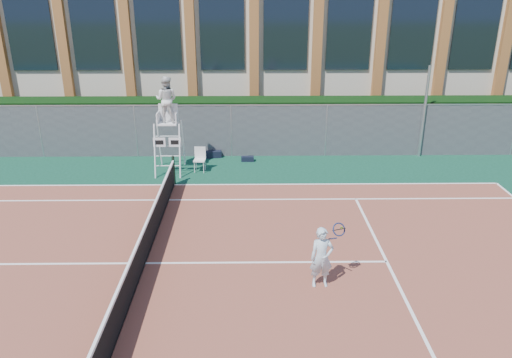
{
  "coord_description": "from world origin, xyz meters",
  "views": [
    {
      "loc": [
        2.78,
        -11.44,
        6.92
      ],
      "look_at": [
        2.97,
        3.0,
        1.22
      ],
      "focal_mm": 35.0,
      "sensor_mm": 36.0,
      "label": 1
    }
  ],
  "objects_px": {
    "umpire_chair": "(167,102)",
    "plastic_chair": "(200,157)",
    "steel_pole": "(424,112)",
    "tennis_player": "(322,257)"
  },
  "relations": [
    {
      "from": "steel_pole",
      "to": "plastic_chair",
      "type": "distance_m",
      "value": 9.45
    },
    {
      "from": "umpire_chair",
      "to": "tennis_player",
      "type": "distance_m",
      "value": 9.65
    },
    {
      "from": "steel_pole",
      "to": "umpire_chair",
      "type": "xyz_separation_m",
      "value": [
        -10.36,
        -1.65,
        0.82
      ]
    },
    {
      "from": "steel_pole",
      "to": "plastic_chair",
      "type": "relative_size",
      "value": 4.05
    },
    {
      "from": "plastic_chair",
      "to": "tennis_player",
      "type": "height_order",
      "value": "tennis_player"
    },
    {
      "from": "umpire_chair",
      "to": "plastic_chair",
      "type": "xyz_separation_m",
      "value": [
        1.16,
        -0.02,
        -2.18
      ]
    },
    {
      "from": "steel_pole",
      "to": "plastic_chair",
      "type": "height_order",
      "value": "steel_pole"
    },
    {
      "from": "umpire_chair",
      "to": "plastic_chair",
      "type": "relative_size",
      "value": 3.96
    },
    {
      "from": "umpire_chair",
      "to": "tennis_player",
      "type": "relative_size",
      "value": 2.39
    },
    {
      "from": "plastic_chair",
      "to": "tennis_player",
      "type": "relative_size",
      "value": 0.6
    }
  ]
}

